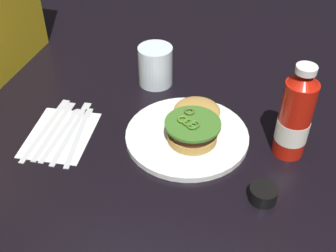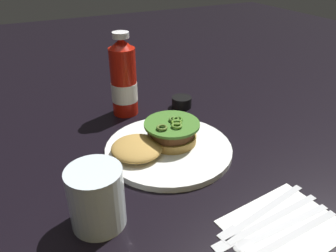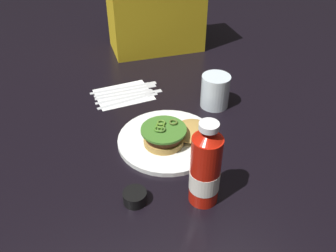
{
  "view_description": "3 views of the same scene",
  "coord_description": "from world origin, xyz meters",
  "views": [
    {
      "loc": [
        -0.74,
        -0.15,
        0.62
      ],
      "look_at": [
        -0.09,
        0.03,
        0.07
      ],
      "focal_mm": 45.99,
      "sensor_mm": 36.0,
      "label": 1
    },
    {
      "loc": [
        0.22,
        0.53,
        0.39
      ],
      "look_at": [
        -0.02,
        0.04,
        0.09
      ],
      "focal_mm": 35.12,
      "sensor_mm": 36.0,
      "label": 2
    },
    {
      "loc": [
        -0.25,
        -0.7,
        0.6
      ],
      "look_at": [
        -0.04,
        0.02,
        0.04
      ],
      "focal_mm": 37.63,
      "sensor_mm": 36.0,
      "label": 3
    }
  ],
  "objects": [
    {
      "name": "ketchup_bottle",
      "position": [
        -0.03,
        -0.21,
        0.09
      ],
      "size": [
        0.07,
        0.07,
        0.21
      ],
      "color": "#B8170B",
      "rests_on": "ground_plane"
    },
    {
      "name": "ground_plane",
      "position": [
        0.0,
        0.0,
        0.0
      ],
      "size": [
        3.0,
        3.0,
        0.0
      ],
      "primitive_type": "plane",
      "color": "black"
    },
    {
      "name": "fork_utensil",
      "position": [
        -0.09,
        0.24,
        0.0
      ],
      "size": [
        0.2,
        0.05,
        0.0
      ],
      "color": "silver",
      "rests_on": "napkin"
    },
    {
      "name": "table_knife",
      "position": [
        -0.09,
        0.3,
        0.0
      ],
      "size": [
        0.21,
        0.03,
        0.0
      ],
      "color": "silver",
      "rests_on": "napkin"
    },
    {
      "name": "napkin",
      "position": [
        -0.11,
        0.28,
        0.0
      ],
      "size": [
        0.19,
        0.15,
        0.0
      ],
      "primitive_type": "cube",
      "rotation": [
        0.0,
        0.0,
        0.11
      ],
      "color": "white",
      "rests_on": "ground_plane"
    },
    {
      "name": "dinner_plate",
      "position": [
        -0.04,
        0.01,
        0.01
      ],
      "size": [
        0.27,
        0.27,
        0.01
      ],
      "primitive_type": "cylinder",
      "color": "white",
      "rests_on": "ground_plane"
    },
    {
      "name": "butter_knife",
      "position": [
        -0.08,
        0.26,
        0.0
      ],
      "size": [
        0.22,
        0.03,
        0.0
      ],
      "color": "silver",
      "rests_on": "napkin"
    },
    {
      "name": "burger_sandwich",
      "position": [
        -0.03,
        -0.01,
        0.03
      ],
      "size": [
        0.2,
        0.12,
        0.05
      ],
      "color": "#B0863F",
      "rests_on": "dinner_plate"
    },
    {
      "name": "spoon_utensil",
      "position": [
        -0.08,
        0.28,
        0.0
      ],
      "size": [
        0.19,
        0.03,
        0.0
      ],
      "color": "silver",
      "rests_on": "napkin"
    },
    {
      "name": "condiment_cup",
      "position": [
        -0.17,
        -0.17,
        0.01
      ],
      "size": [
        0.05,
        0.05,
        0.03
      ],
      "primitive_type": "cylinder",
      "color": "black",
      "rests_on": "ground_plane"
    },
    {
      "name": "steak_knife",
      "position": [
        -0.09,
        0.32,
        0.0
      ],
      "size": [
        0.23,
        0.02,
        0.0
      ],
      "color": "silver",
      "rests_on": "napkin"
    },
    {
      "name": "water_glass",
      "position": [
        0.15,
        0.14,
        0.05
      ],
      "size": [
        0.09,
        0.09,
        0.1
      ],
      "primitive_type": "cylinder",
      "color": "silver",
      "rests_on": "ground_plane"
    }
  ]
}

